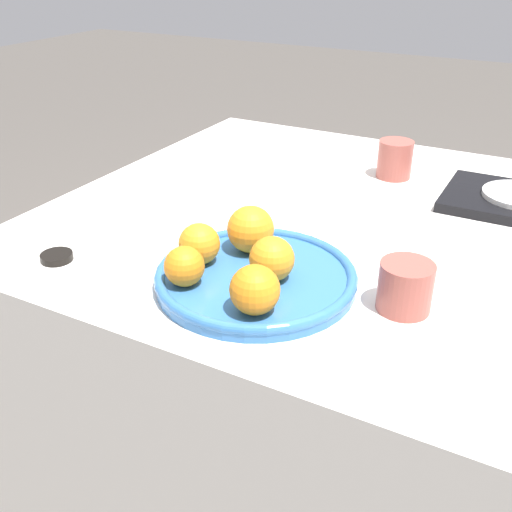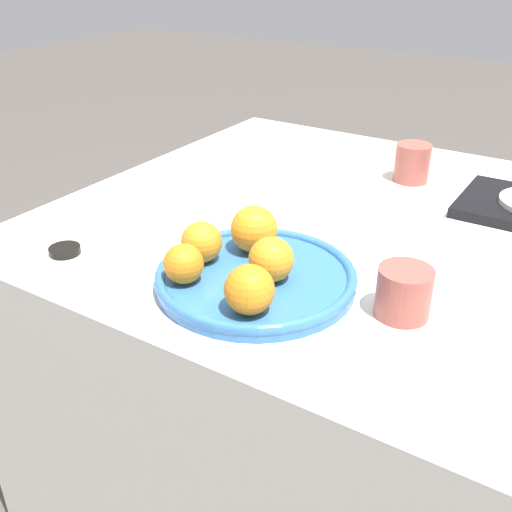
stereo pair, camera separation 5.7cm
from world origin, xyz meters
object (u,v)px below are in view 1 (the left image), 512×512
Objects in this scene: orange_1 at (184,266)px; napkin at (278,153)px; orange_3 at (251,229)px; cup_1 at (395,159)px; soy_dish at (57,257)px; orange_0 at (272,259)px; cup_2 at (405,287)px; orange_4 at (255,290)px; fruit_platter at (256,277)px; orange_2 at (199,244)px.

orange_1 reaches higher than napkin.
orange_3 is 0.63× the size of napkin.
cup_1 reaches higher than soy_dish.
orange_0 is at bearing -64.35° from napkin.
cup_1 reaches higher than cup_2.
soy_dish is (-0.54, -0.13, -0.03)m from cup_2.
orange_0 is 0.09m from orange_4.
orange_3 is 1.45× the size of soy_dish.
fruit_platter is at bearing 43.94° from orange_1.
orange_2 is 0.58m from cup_1.
orange_2 is at bearing -75.25° from napkin.
napkin is at bearing 104.75° from orange_2.
orange_4 reaches higher than orange_1.
orange_3 is (0.05, 0.07, 0.01)m from orange_2.
orange_0 is at bearing 35.12° from orange_1.
orange_3 is at bearing 174.79° from cup_2.
orange_2 reaches higher than orange_1.
cup_1 is (0.13, 0.63, -0.01)m from orange_1.
fruit_platter is 3.99× the size of cup_2.
fruit_platter is at bearing -66.55° from napkin.
orange_0 is 0.98× the size of orange_4.
cup_1 is 0.54m from cup_2.
soy_dish is at bearing -161.41° from orange_2.
orange_2 is (-0.12, -0.01, -0.00)m from orange_0.
fruit_platter is 4.04× the size of orange_3.
napkin is at bearing 131.18° from cup_2.
cup_2 is 1.47× the size of soy_dish.
orange_0 is 1.29× the size of soy_dish.
orange_0 is 0.64m from napkin.
orange_3 is at bearing -100.58° from cup_1.
orange_1 is 0.32m from cup_2.
napkin is (-0.20, 0.51, -0.05)m from orange_3.
napkin is (-0.30, 0.67, -0.05)m from orange_4.
orange_0 is 0.10m from orange_3.
fruit_platter is at bearing 117.44° from orange_4.
orange_4 is at bearing -30.08° from orange_2.
orange_1 is at bearing -75.25° from napkin.
cup_2 is (0.17, 0.13, -0.02)m from orange_4.
fruit_platter is 5.15× the size of orange_1.
soy_dish is (-0.37, 0.00, -0.05)m from orange_4.
fruit_platter is at bearing 4.98° from orange_2.
cup_1 is (0.14, 0.56, -0.01)m from orange_2.
cup_1 is (0.05, 0.56, 0.03)m from fruit_platter.
cup_1 is at bearing 78.80° from orange_1.
orange_3 reaches higher than orange_0.
fruit_platter is 0.34m from soy_dish.
cup_1 is at bearing 75.83° from orange_2.
orange_4 is at bearing -65.99° from napkin.
napkin is 2.31× the size of soy_dish.
cup_1 is 1.55× the size of soy_dish.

